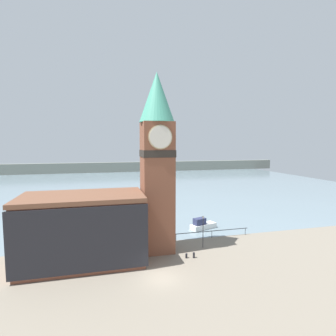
{
  "coord_description": "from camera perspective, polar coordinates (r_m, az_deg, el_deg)",
  "views": [
    {
      "loc": [
        -5.68,
        -25.86,
        14.14
      ],
      "look_at": [
        2.2,
        5.66,
        11.2
      ],
      "focal_mm": 28.0,
      "sensor_mm": 36.0,
      "label": 1
    }
  ],
  "objects": [
    {
      "name": "pier_railing",
      "position": [
        41.34,
        9.52,
        -13.49
      ],
      "size": [
        11.91,
        0.08,
        1.09
      ],
      "color": "#232328",
      "rests_on": "ground_plane"
    },
    {
      "name": "mooring_bollard_far",
      "position": [
        34.47,
        4.02,
        -18.44
      ],
      "size": [
        0.27,
        0.27,
        0.63
      ],
      "color": "black",
      "rests_on": "ground_plane"
    },
    {
      "name": "pier_building",
      "position": [
        33.56,
        -17.96,
        -12.45
      ],
      "size": [
        14.34,
        7.95,
        8.22
      ],
      "color": "brown",
      "rests_on": "ground_plane"
    },
    {
      "name": "far_shoreline",
      "position": [
        136.72,
        -11.6,
        0.18
      ],
      "size": [
        180.0,
        3.0,
        5.0
      ],
      "color": "gray",
      "rests_on": "water"
    },
    {
      "name": "clock_tower",
      "position": [
        34.15,
        -2.38,
        2.24
      ],
      "size": [
        4.56,
        4.56,
        23.34
      ],
      "color": "brown",
      "rests_on": "ground_plane"
    },
    {
      "name": "mooring_bollard_near",
      "position": [
        34.57,
        5.64,
        -18.27
      ],
      "size": [
        0.27,
        0.27,
        0.74
      ],
      "color": "black",
      "rests_on": "ground_plane"
    },
    {
      "name": "ground_plane",
      "position": [
        30.02,
        -1.58,
        -22.94
      ],
      "size": [
        160.0,
        160.0,
        0.0
      ],
      "primitive_type": "plane",
      "color": "gray"
    },
    {
      "name": "boat_near",
      "position": [
        45.26,
        7.46,
        -12.16
      ],
      "size": [
        4.84,
        3.02,
        1.91
      ],
      "rotation": [
        0.0,
        0.0,
        0.32
      ],
      "color": "silver",
      "rests_on": "water"
    },
    {
      "name": "lamp_post",
      "position": [
        36.88,
        7.65,
        -12.38
      ],
      "size": [
        0.32,
        0.32,
        4.43
      ],
      "color": "#2D2D33",
      "rests_on": "ground_plane"
    },
    {
      "name": "water",
      "position": [
        97.3,
        -10.56,
        -3.28
      ],
      "size": [
        160.0,
        120.0,
        0.0
      ],
      "color": "gray",
      "rests_on": "ground_plane"
    }
  ]
}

